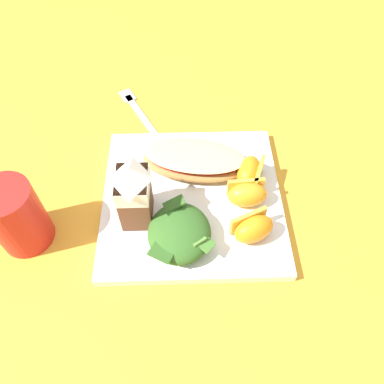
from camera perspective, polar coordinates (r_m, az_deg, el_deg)
ground at (r=0.60m, az=0.00°, el=-1.45°), size 3.00×3.00×0.00m
white_plate at (r=0.60m, az=0.00°, el=-1.02°), size 0.28×0.28×0.02m
cheesy_pizza_bread at (r=0.61m, az=0.37°, el=4.77°), size 0.11×0.18×0.04m
green_salad_pile at (r=0.53m, az=-1.92°, el=-6.24°), size 0.11×0.10×0.05m
milk_carton at (r=0.53m, az=-8.85°, el=-0.02°), size 0.06×0.04×0.11m
orange_wedge_front at (r=0.54m, az=9.30°, el=-5.46°), size 0.06×0.07×0.04m
orange_wedge_middle at (r=0.57m, az=8.40°, el=-0.30°), size 0.04×0.06×0.04m
orange_wedge_rear at (r=0.60m, az=8.81°, el=3.02°), size 0.07×0.06×0.04m
metal_fork at (r=0.75m, az=-7.95°, el=11.86°), size 0.17×0.10×0.01m
drinking_red_cup at (r=0.58m, az=-25.23°, el=-3.41°), size 0.08×0.08×0.11m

